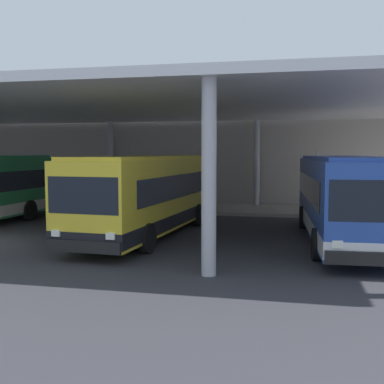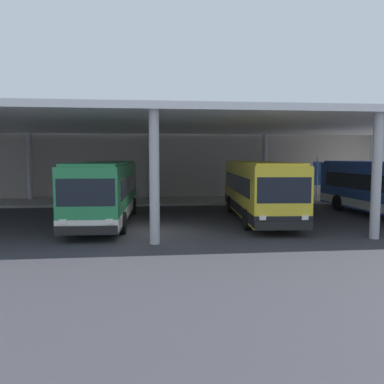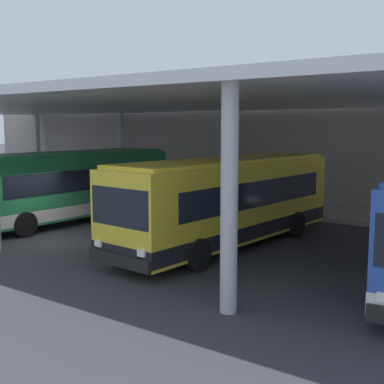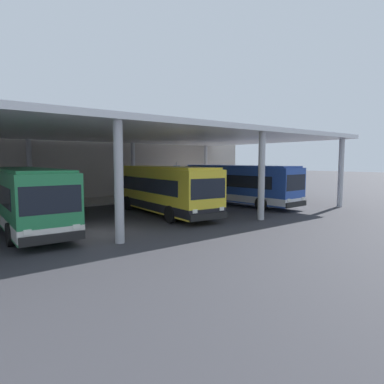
# 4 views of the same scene
# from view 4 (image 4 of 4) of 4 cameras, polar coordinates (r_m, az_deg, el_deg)

# --- Properties ---
(ground_plane) EXTENTS (200.00, 200.00, 0.00)m
(ground_plane) POSITION_cam_4_polar(r_m,az_deg,el_deg) (17.23, -15.83, -6.75)
(ground_plane) COLOR #333338
(platform_kerb) EXTENTS (42.00, 4.50, 0.18)m
(platform_kerb) POSITION_cam_4_polar(r_m,az_deg,el_deg) (28.31, -24.93, -2.17)
(platform_kerb) COLOR #A39E93
(platform_kerb) RESTS_ON ground
(station_building_facade) EXTENTS (48.00, 1.60, 7.24)m
(station_building_facade) POSITION_cam_4_polar(r_m,az_deg,el_deg) (31.27, -26.56, 4.93)
(station_building_facade) COLOR #ADA399
(station_building_facade) RESTS_ON ground
(canopy_shelter) EXTENTS (40.00, 17.00, 5.55)m
(canopy_shelter) POSITION_cam_4_polar(r_m,az_deg,el_deg) (22.12, -21.70, 9.49)
(canopy_shelter) COLOR silver
(canopy_shelter) RESTS_ON ground
(bus_nearest_bay) EXTENTS (3.00, 10.62, 3.17)m
(bus_nearest_bay) POSITION_cam_4_polar(r_m,az_deg,el_deg) (19.09, -26.33, -0.91)
(bus_nearest_bay) COLOR #28844C
(bus_nearest_bay) RESTS_ON ground
(bus_second_bay) EXTENTS (3.31, 10.69, 3.17)m
(bus_second_bay) POSITION_cam_4_polar(r_m,az_deg,el_deg) (22.40, -5.14, 0.48)
(bus_second_bay) COLOR yellow
(bus_second_bay) RESTS_ON ground
(bus_middle_bay) EXTENTS (3.08, 10.64, 3.17)m
(bus_middle_bay) POSITION_cam_4_polar(r_m,az_deg,el_deg) (27.23, 7.94, 1.32)
(bus_middle_bay) COLOR #284CA8
(bus_middle_bay) RESTS_ON ground
(banner_sign) EXTENTS (0.70, 0.12, 3.20)m
(banner_sign) POSITION_cam_4_polar(r_m,az_deg,el_deg) (32.68, -2.63, 2.61)
(banner_sign) COLOR #B2B2B7
(banner_sign) RESTS_ON platform_kerb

